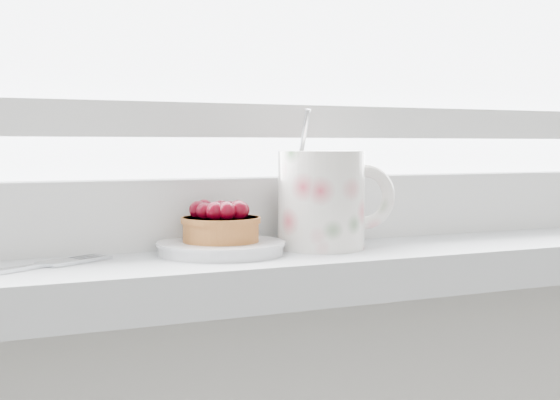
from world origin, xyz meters
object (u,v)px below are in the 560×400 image
floral_mug (324,198)px  fork (4,271)px  raspberry_tart (221,223)px  saucer (221,248)px

floral_mug → fork: bearing=-175.4°
raspberry_tart → floral_mug: 0.11m
saucer → floral_mug: floral_mug is taller
raspberry_tart → floral_mug: size_ratio=0.54×
saucer → fork: saucer is taller
saucer → raspberry_tart: (0.00, -0.00, 0.02)m
raspberry_tart → fork: size_ratio=0.39×
raspberry_tart → fork: 0.21m
saucer → floral_mug: size_ratio=0.87×
saucer → fork: (-0.20, -0.03, -0.00)m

